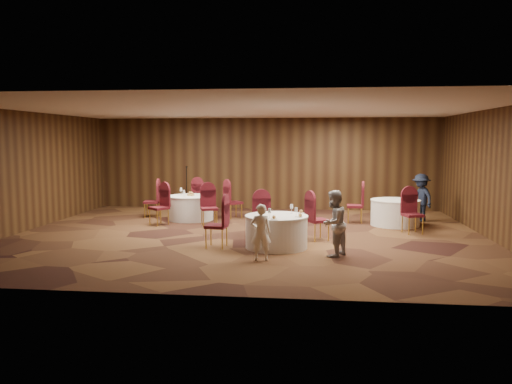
# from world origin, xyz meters

# --- Properties ---
(ground) EXTENTS (12.00, 12.00, 0.00)m
(ground) POSITION_xyz_m (0.00, 0.00, 0.00)
(ground) COLOR black
(ground) RESTS_ON ground
(room_shell) EXTENTS (12.00, 12.00, 12.00)m
(room_shell) POSITION_xyz_m (0.00, 0.00, 1.96)
(room_shell) COLOR silver
(room_shell) RESTS_ON ground
(table_main) EXTENTS (1.42, 1.42, 0.74)m
(table_main) POSITION_xyz_m (0.85, -1.37, 0.38)
(table_main) COLOR silver
(table_main) RESTS_ON ground
(table_left) EXTENTS (1.40, 1.40, 0.74)m
(table_left) POSITION_xyz_m (-2.05, 2.30, 0.38)
(table_left) COLOR silver
(table_left) RESTS_ON ground
(table_right) EXTENTS (1.39, 1.39, 0.74)m
(table_right) POSITION_xyz_m (4.00, 1.97, 0.38)
(table_right) COLOR silver
(table_right) RESTS_ON ground
(chairs_main) EXTENTS (2.94, 1.97, 1.00)m
(chairs_main) POSITION_xyz_m (0.54, -0.67, 0.50)
(chairs_main) COLOR #400C11
(chairs_main) RESTS_ON ground
(chairs_left) EXTENTS (3.24, 3.01, 1.00)m
(chairs_left) POSITION_xyz_m (-2.05, 2.34, 0.50)
(chairs_left) COLOR #400C11
(chairs_left) RESTS_ON ground
(chairs_right) EXTENTS (1.95, 2.20, 1.00)m
(chairs_right) POSITION_xyz_m (3.58, 1.55, 0.50)
(chairs_right) COLOR #400C11
(chairs_right) RESTS_ON ground
(tabletop_main) EXTENTS (1.05, 1.09, 0.22)m
(tabletop_main) POSITION_xyz_m (1.05, -1.43, 0.84)
(tabletop_main) COLOR silver
(tabletop_main) RESTS_ON table_main
(tabletop_left) EXTENTS (0.91, 0.79, 0.22)m
(tabletop_left) POSITION_xyz_m (-2.05, 2.30, 0.82)
(tabletop_left) COLOR silver
(tabletop_left) RESTS_ON table_left
(tabletop_right) EXTENTS (0.08, 0.08, 0.22)m
(tabletop_right) POSITION_xyz_m (4.17, 1.70, 0.90)
(tabletop_right) COLOR silver
(tabletop_right) RESTS_ON table_right
(mic_stand) EXTENTS (0.24, 0.24, 1.55)m
(mic_stand) POSITION_xyz_m (-2.60, 3.97, 0.45)
(mic_stand) COLOR black
(mic_stand) RESTS_ON ground
(woman_a) EXTENTS (0.47, 0.35, 1.16)m
(woman_a) POSITION_xyz_m (0.62, -2.62, 0.58)
(woman_a) COLOR white
(woman_a) RESTS_ON ground
(woman_b) EXTENTS (0.81, 0.86, 1.39)m
(woman_b) POSITION_xyz_m (2.09, -2.07, 0.70)
(woman_b) COLOR #ABABB0
(woman_b) RESTS_ON ground
(man_c) EXTENTS (0.88, 1.06, 1.43)m
(man_c) POSITION_xyz_m (4.88, 2.82, 0.71)
(man_c) COLOR black
(man_c) RESTS_ON ground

